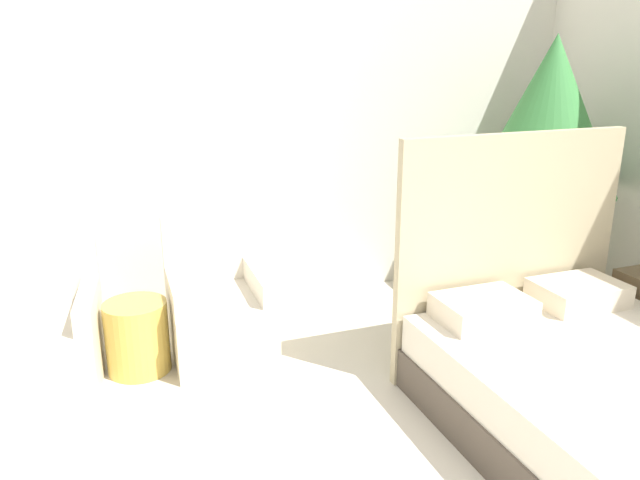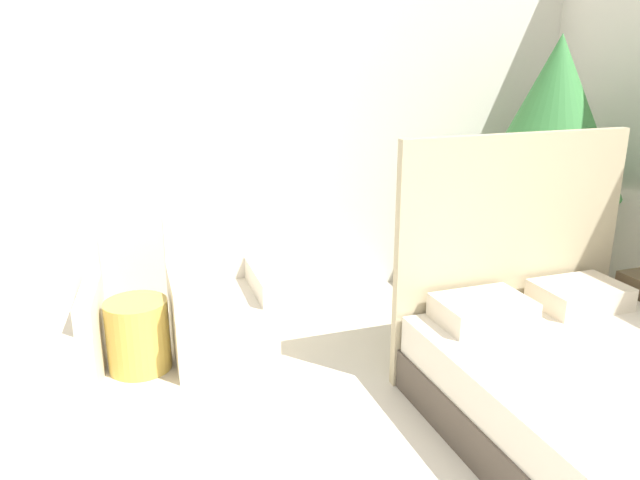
% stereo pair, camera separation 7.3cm
% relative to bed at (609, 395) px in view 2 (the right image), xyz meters
% --- Properties ---
extents(wall_back, '(10.00, 0.06, 2.90)m').
position_rel_bed_xyz_m(wall_back, '(-1.42, 2.51, 1.16)').
color(wall_back, silver).
rests_on(wall_back, ground_plane).
extents(bed, '(1.55, 2.05, 1.50)m').
position_rel_bed_xyz_m(bed, '(0.00, 0.00, 0.00)').
color(bed, '#4C4238').
rests_on(bed, ground_plane).
extents(armchair_near_window_left, '(0.71, 0.76, 0.90)m').
position_rel_bed_xyz_m(armchair_near_window_left, '(-2.75, 1.67, -0.02)').
color(armchair_near_window_left, beige).
rests_on(armchair_near_window_left, ground_plane).
extents(armchair_near_window_right, '(0.66, 0.71, 0.90)m').
position_rel_bed_xyz_m(armchair_near_window_right, '(-1.67, 1.67, -0.02)').
color(armchair_near_window_right, beige).
rests_on(armchair_near_window_right, ground_plane).
extents(potted_palm, '(1.07, 1.07, 2.07)m').
position_rel_bed_xyz_m(potted_palm, '(0.85, 1.67, 1.14)').
color(potted_palm, brown).
rests_on(potted_palm, ground_plane).
extents(side_table, '(0.39, 0.39, 0.46)m').
position_rel_bed_xyz_m(side_table, '(-2.21, 1.63, -0.06)').
color(side_table, gold).
rests_on(side_table, ground_plane).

